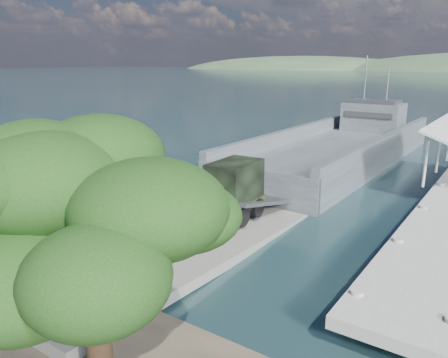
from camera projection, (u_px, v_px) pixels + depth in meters
ground at (165, 239)px, 24.31m from camera, size 1400.00×1400.00×0.00m
boat_ramp at (152, 241)px, 23.45m from camera, size 10.00×18.00×0.50m
shoreline_rocks at (98, 215)px, 28.11m from camera, size 3.20×5.60×0.90m
landing_craft at (337, 153)px, 42.69m from camera, size 9.84×37.68×11.16m
military_truck at (223, 196)px, 24.66m from camera, size 2.75×7.59×3.47m
soldier at (139, 205)px, 25.71m from camera, size 0.76×0.63×1.79m
overhang_tree at (89, 198)px, 11.18m from camera, size 8.48×7.81×7.70m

